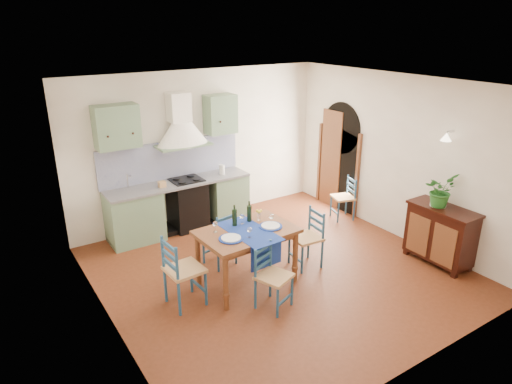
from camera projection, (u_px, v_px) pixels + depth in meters
floor at (278, 271)px, 6.98m from camera, size 5.00×5.00×0.00m
back_wall at (183, 172)px, 8.16m from camera, size 5.00×0.96×2.80m
right_wall at (385, 157)px, 8.01m from camera, size 0.26×5.00×2.80m
left_wall at (102, 225)px, 5.20m from camera, size 0.04×5.00×2.80m
ceiling at (281, 84)px, 5.99m from camera, size 5.00×5.00×0.01m
dining_table at (247, 237)px, 6.39m from camera, size 1.37×1.04×1.17m
chair_near at (272, 276)px, 5.97m from camera, size 0.53×0.53×0.87m
chair_far at (221, 237)px, 7.01m from camera, size 0.49×0.49×0.90m
chair_left at (182, 271)px, 5.99m from camera, size 0.49×0.49×0.99m
chair_right at (308, 238)px, 6.99m from camera, size 0.46×0.46×0.91m
chair_spare at (344, 198)px, 8.70m from camera, size 0.48×0.48×0.82m
sideboard at (440, 233)px, 7.06m from camera, size 0.50×1.05×0.94m
potted_plant at (440, 190)px, 6.88m from camera, size 0.54×0.49×0.52m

